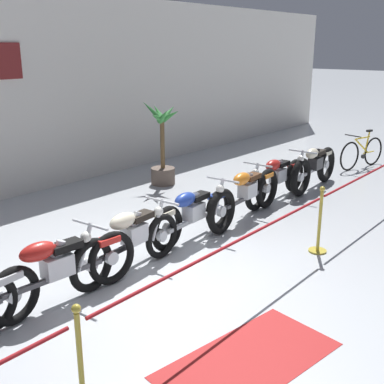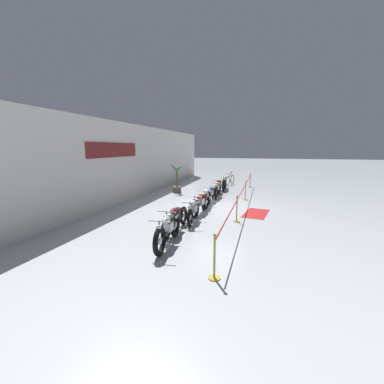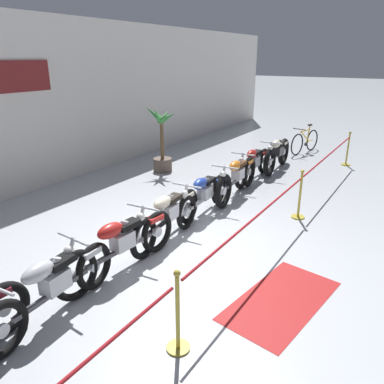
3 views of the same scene
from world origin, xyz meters
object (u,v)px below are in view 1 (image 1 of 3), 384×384
Objects in this scene: stanchion_mid_left at (82,377)px; motorcycle_blue_5 at (191,215)px; motorcycle_orange_6 at (246,195)px; motorcycle_red_7 at (276,179)px; stanchion_mid_right at (319,230)px; floor_banner at (249,360)px; motorcycle_red_3 at (53,271)px; stanchion_far_left at (147,298)px; motorcycle_cream_8 at (314,167)px; motorcycle_cream_4 at (132,238)px; bicycle at (362,153)px; potted_palm_left_of_row at (162,151)px.

motorcycle_blue_5 is at bearing 26.50° from stanchion_mid_left.
motorcycle_orange_6 is (1.43, -0.08, 0.01)m from motorcycle_blue_5.
motorcycle_red_7 is 2.60m from stanchion_mid_right.
floor_banner is (-2.95, -0.70, -0.35)m from stanchion_mid_right.
motorcycle_red_3 is 2.30× the size of stanchion_mid_right.
stanchion_far_left is 13.28× the size of stanchion_mid_left.
stanchion_mid_right is (-3.12, -1.66, -0.13)m from motorcycle_cream_8.
motorcycle_orange_6 is (2.74, -0.07, 0.01)m from motorcycle_cream_4.
motorcycle_blue_5 is at bearing 178.65° from motorcycle_cream_8.
stanchion_mid_right is (2.27, -1.74, -0.11)m from motorcycle_cream_4.
motorcycle_orange_6 is 2.33× the size of stanchion_mid_left.
motorcycle_orange_6 is at bearing 178.97° from bicycle.
motorcycle_orange_6 is 1.10× the size of motorcycle_cream_8.
motorcycle_cream_8 is at bearing 178.34° from bicycle.
motorcycle_cream_4 is at bearing 178.59° from motorcycle_orange_6.
potted_palm_left_of_row reaches higher than motorcycle_blue_5.
motorcycle_red_7 is at bearing -77.05° from potted_palm_left_of_row.
stanchion_far_left is at bearing -158.00° from motorcycle_orange_6.
motorcycle_red_3 reaches higher than motorcycle_blue_5.
motorcycle_red_3 is 5.43m from motorcycle_red_7.
motorcycle_blue_5 is 0.95× the size of motorcycle_red_7.
bicycle is (3.86, -0.26, -0.06)m from motorcycle_red_7.
stanchion_mid_left is (-5.71, -4.47, -0.43)m from potted_palm_left_of_row.
motorcycle_red_3 is at bearing 179.85° from motorcycle_orange_6.
bicycle is 5.91m from stanchion_mid_right.
stanchion_mid_left is 0.55× the size of floor_banner.
motorcycle_blue_5 is 2.10× the size of stanchion_mid_right.
stanchion_mid_left is (-3.52, -1.75, -0.11)m from motorcycle_blue_5.
stanchion_mid_right is at bearing -164.46° from bicycle.
stanchion_far_left reaches higher than motorcycle_blue_5.
potted_palm_left_of_row reaches higher than motorcycle_red_3.
potted_palm_left_of_row is (4.83, 2.79, 0.30)m from motorcycle_red_3.
motorcycle_red_3 is 1.91m from stanchion_mid_left.
stanchion_mid_left is at bearing 180.00° from stanchion_far_left.
motorcycle_cream_4 is 2.87m from stanchion_mid_right.
motorcycle_red_7 is 1.04× the size of motorcycle_cream_8.
motorcycle_orange_6 reaches higher than motorcycle_red_7.
motorcycle_red_7 is at bearing 7.13° from motorcycle_orange_6.
motorcycle_orange_6 is (4.07, -0.01, 0.00)m from motorcycle_red_3.
motorcycle_blue_5 is at bearing 59.50° from floor_banner.
motorcycle_red_3 is 5.58m from potted_palm_left_of_row.
motorcycle_orange_6 is at bearing 18.71° from stanchion_mid_left.
motorcycle_red_3 is 1.40× the size of bicycle.
stanchion_mid_left is (-2.21, -1.74, -0.11)m from motorcycle_cream_4.
stanchion_mid_left is 1.72m from floor_banner.
potted_palm_left_of_row reaches higher than stanchion_far_left.
potted_palm_left_of_row reaches higher than motorcycle_red_7.
motorcycle_cream_8 is at bearing -1.35° from motorcycle_blue_5.
potted_palm_left_of_row is at bearing 147.10° from bicycle.
potted_palm_left_of_row reaches higher than motorcycle_orange_6.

